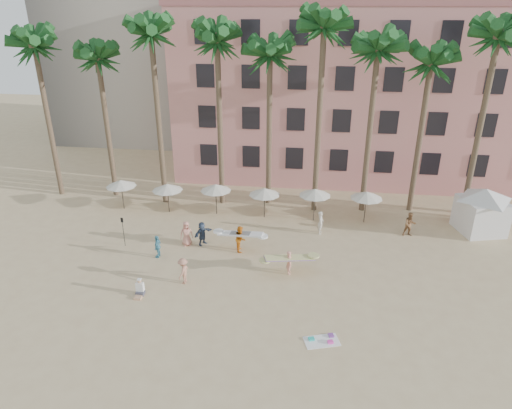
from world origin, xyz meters
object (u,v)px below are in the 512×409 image
object	(u,v)px
cabana	(483,206)
carrier_yellow	(289,261)
pink_hotel	(360,91)
carrier_white	(240,238)

from	to	relation	value
cabana	carrier_yellow	distance (m)	16.07
pink_hotel	cabana	size ratio (longest dim) A/B	6.36
cabana	carrier_white	distance (m)	18.40
cabana	carrier_yellow	size ratio (longest dim) A/B	1.67
cabana	pink_hotel	bearing A→B (deg)	121.67
carrier_white	pink_hotel	bearing A→B (deg)	64.72
pink_hotel	cabana	distance (m)	17.30
carrier_yellow	carrier_white	world-z (taller)	carrier_white
carrier_yellow	carrier_white	xyz separation A→B (m)	(-3.60, 2.52, 0.06)
carrier_white	carrier_yellow	bearing A→B (deg)	-34.91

